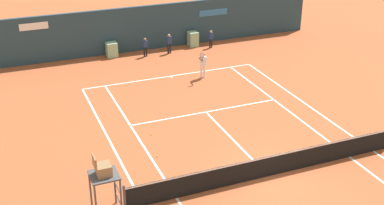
{
  "coord_description": "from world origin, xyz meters",
  "views": [
    {
      "loc": [
        -9.42,
        -14.95,
        11.4
      ],
      "look_at": [
        -0.87,
        6.14,
        0.8
      ],
      "focal_mm": 47.42,
      "sensor_mm": 36.0,
      "label": 1
    }
  ],
  "objects_px": {
    "ball_kid_centre_post": "(211,38)",
    "tennis_ball_by_sideline": "(151,134)",
    "umpire_chair": "(104,174)",
    "ball_kid_left_post": "(169,42)",
    "ball_kid_right_post": "(145,46)",
    "tennis_ball_mid_court": "(157,156)",
    "player_on_baseline": "(203,63)"
  },
  "relations": [
    {
      "from": "player_on_baseline",
      "to": "tennis_ball_by_sideline",
      "type": "relative_size",
      "value": 26.16
    },
    {
      "from": "ball_kid_centre_post",
      "to": "tennis_ball_by_sideline",
      "type": "height_order",
      "value": "ball_kid_centre_post"
    },
    {
      "from": "ball_kid_centre_post",
      "to": "ball_kid_right_post",
      "type": "bearing_deg",
      "value": -6.16
    },
    {
      "from": "tennis_ball_mid_court",
      "to": "ball_kid_left_post",
      "type": "bearing_deg",
      "value": 68.02
    },
    {
      "from": "ball_kid_left_post",
      "to": "tennis_ball_by_sideline",
      "type": "xyz_separation_m",
      "value": [
        -4.67,
        -10.5,
        -0.74
      ]
    },
    {
      "from": "tennis_ball_mid_court",
      "to": "tennis_ball_by_sideline",
      "type": "bearing_deg",
      "value": 79.5
    },
    {
      "from": "ball_kid_centre_post",
      "to": "ball_kid_left_post",
      "type": "relative_size",
      "value": 0.92
    },
    {
      "from": "player_on_baseline",
      "to": "ball_kid_left_post",
      "type": "relative_size",
      "value": 1.32
    },
    {
      "from": "ball_kid_right_post",
      "to": "ball_kid_left_post",
      "type": "bearing_deg",
      "value": -179.68
    },
    {
      "from": "ball_kid_centre_post",
      "to": "tennis_ball_by_sideline",
      "type": "distance_m",
      "value": 13.05
    },
    {
      "from": "ball_kid_right_post",
      "to": "ball_kid_centre_post",
      "type": "xyz_separation_m",
      "value": [
        4.73,
        0.0,
        -0.02
      ]
    },
    {
      "from": "umpire_chair",
      "to": "player_on_baseline",
      "type": "bearing_deg",
      "value": 141.88
    },
    {
      "from": "umpire_chair",
      "to": "ball_kid_centre_post",
      "type": "distance_m",
      "value": 19.07
    },
    {
      "from": "ball_kid_left_post",
      "to": "tennis_ball_by_sideline",
      "type": "relative_size",
      "value": 19.76
    },
    {
      "from": "umpire_chair",
      "to": "ball_kid_centre_post",
      "type": "xyz_separation_m",
      "value": [
        11.04,
        15.52,
        -0.93
      ]
    },
    {
      "from": "ball_kid_right_post",
      "to": "tennis_ball_by_sideline",
      "type": "distance_m",
      "value": 10.94
    },
    {
      "from": "tennis_ball_by_sideline",
      "to": "ball_kid_left_post",
      "type": "bearing_deg",
      "value": 66.01
    },
    {
      "from": "ball_kid_right_post",
      "to": "tennis_ball_mid_court",
      "type": "relative_size",
      "value": 18.73
    },
    {
      "from": "umpire_chair",
      "to": "ball_kid_centre_post",
      "type": "bearing_deg",
      "value": 144.57
    },
    {
      "from": "tennis_ball_mid_court",
      "to": "ball_kid_right_post",
      "type": "bearing_deg",
      "value": 74.9
    },
    {
      "from": "umpire_chair",
      "to": "tennis_ball_by_sideline",
      "type": "relative_size",
      "value": 35.9
    },
    {
      "from": "ball_kid_right_post",
      "to": "ball_kid_centre_post",
      "type": "distance_m",
      "value": 4.73
    },
    {
      "from": "ball_kid_centre_post",
      "to": "tennis_ball_mid_court",
      "type": "height_order",
      "value": "ball_kid_centre_post"
    },
    {
      "from": "ball_kid_centre_post",
      "to": "tennis_ball_mid_court",
      "type": "distance_m",
      "value": 14.89
    },
    {
      "from": "umpire_chair",
      "to": "tennis_ball_by_sideline",
      "type": "distance_m",
      "value": 6.23
    },
    {
      "from": "umpire_chair",
      "to": "ball_kid_right_post",
      "type": "distance_m",
      "value": 16.78
    },
    {
      "from": "umpire_chair",
      "to": "player_on_baseline",
      "type": "relative_size",
      "value": 1.37
    },
    {
      "from": "umpire_chair",
      "to": "ball_kid_right_post",
      "type": "xyz_separation_m",
      "value": [
        6.31,
        15.52,
        -0.91
      ]
    },
    {
      "from": "umpire_chair",
      "to": "ball_kid_left_post",
      "type": "distance_m",
      "value": 17.47
    },
    {
      "from": "player_on_baseline",
      "to": "ball_kid_left_post",
      "type": "bearing_deg",
      "value": -80.54
    },
    {
      "from": "ball_kid_left_post",
      "to": "tennis_ball_by_sideline",
      "type": "height_order",
      "value": "ball_kid_left_post"
    },
    {
      "from": "tennis_ball_mid_court",
      "to": "player_on_baseline",
      "type": "bearing_deg",
      "value": 54.6
    }
  ]
}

